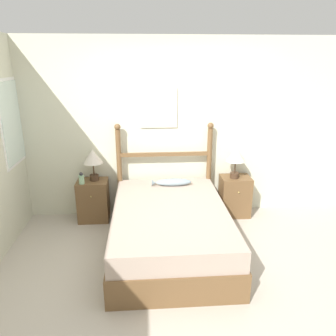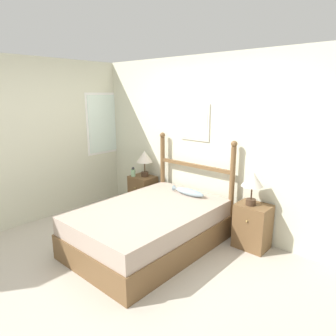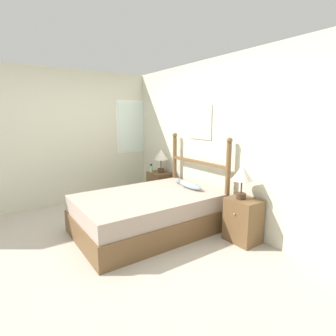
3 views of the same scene
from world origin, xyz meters
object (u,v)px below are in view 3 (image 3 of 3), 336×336
object	(u,v)px
table_lamp_left	(161,156)
fish_pillow	(189,185)
nightstand_right	(243,220)
bed	(147,213)
table_lamp_right	(242,175)
bottle	(151,168)
nightstand_left	(159,187)

from	to	relation	value
table_lamp_left	fish_pillow	world-z (taller)	table_lamp_left
nightstand_right	fish_pillow	size ratio (longest dim) A/B	1.09
bed	table_lamp_right	world-z (taller)	table_lamp_right
table_lamp_right	fish_pillow	bearing A→B (deg)	-172.06
bottle	fish_pillow	distance (m)	1.25
table_lamp_left	bottle	bearing A→B (deg)	-139.20
bottle	fish_pillow	world-z (taller)	bottle
table_lamp_left	fish_pillow	size ratio (longest dim) A/B	0.82
nightstand_right	bottle	bearing A→B (deg)	-177.20
nightstand_right	fish_pillow	world-z (taller)	fish_pillow
nightstand_left	fish_pillow	xyz separation A→B (m)	(1.13, -0.16, 0.31)
table_lamp_right	bottle	distance (m)	2.18
bed	fish_pillow	distance (m)	0.80
nightstand_left	nightstand_right	bearing A→B (deg)	0.00
bed	nightstand_left	xyz separation A→B (m)	(-1.04, 0.88, 0.02)
bed	nightstand_left	bearing A→B (deg)	139.62
table_lamp_left	bottle	xyz separation A→B (m)	(-0.15, -0.13, -0.25)
table_lamp_left	table_lamp_right	distance (m)	2.01
nightstand_right	table_lamp_right	world-z (taller)	table_lamp_right
nightstand_left	table_lamp_right	bearing A→B (deg)	-0.84
bottle	fish_pillow	size ratio (longest dim) A/B	0.30
bottle	bed	bearing A→B (deg)	-33.80
nightstand_right	table_lamp_left	world-z (taller)	table_lamp_left
fish_pillow	bottle	bearing A→B (deg)	177.69
bottle	fish_pillow	bearing A→B (deg)	-2.31
fish_pillow	bed	bearing A→B (deg)	-97.00
table_lamp_right	bottle	size ratio (longest dim) A/B	2.69
nightstand_left	fish_pillow	world-z (taller)	fish_pillow
bed	nightstand_right	distance (m)	1.37
bed	nightstand_right	xyz separation A→B (m)	(1.04, 0.88, 0.02)
bed	nightstand_left	size ratio (longest dim) A/B	3.37
nightstand_right	bed	bearing A→B (deg)	-139.62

